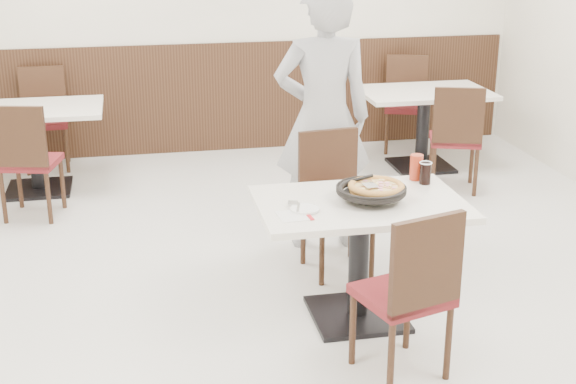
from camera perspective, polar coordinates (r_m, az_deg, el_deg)
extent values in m
plane|color=#AAAAA6|center=(5.14, 0.44, -7.67)|extent=(7.00, 7.00, 0.00)
cube|color=beige|center=(8.09, -4.72, 12.64)|extent=(6.00, 0.04, 2.80)
cube|color=black|center=(8.21, -4.54, 6.73)|extent=(5.90, 0.03, 1.10)
cylinder|color=black|center=(4.70, 6.03, -0.22)|extent=(0.11, 0.11, 0.04)
cylinder|color=black|center=(4.65, 5.93, -0.15)|extent=(0.34, 0.34, 0.01)
cylinder|color=#B8833E|center=(4.67, 6.30, 0.19)|extent=(0.32, 0.32, 0.02)
cube|color=silver|center=(4.64, 5.87, 0.49)|extent=(0.09, 0.10, 0.00)
cube|color=silver|center=(4.41, 0.45, -1.69)|extent=(0.19, 0.19, 0.00)
cylinder|color=white|center=(4.49, 1.21, -1.22)|extent=(0.17, 0.17, 0.01)
cube|color=silver|center=(4.49, 0.73, -1.10)|extent=(0.05, 0.15, 0.00)
cylinder|color=black|center=(4.98, 9.74, 1.29)|extent=(0.07, 0.07, 0.13)
cylinder|color=#AA2F18|center=(5.05, 9.11, 1.75)|extent=(0.08, 0.08, 0.16)
imported|color=#B6B7BC|center=(5.68, 2.51, 5.26)|extent=(0.73, 0.51, 1.91)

